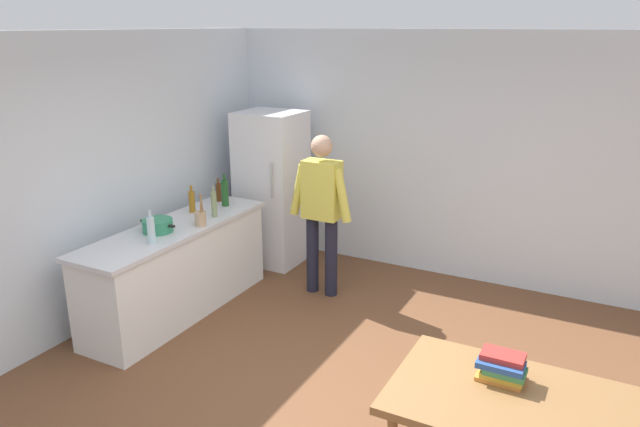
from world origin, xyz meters
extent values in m
plane|color=brown|center=(0.00, 0.00, 0.00)|extent=(14.00, 14.00, 0.00)
cube|color=silver|center=(0.00, 3.00, 1.35)|extent=(6.40, 0.12, 2.70)
cube|color=silver|center=(-2.60, 0.20, 1.35)|extent=(0.12, 5.60, 2.70)
cube|color=white|center=(-2.00, 0.80, 0.43)|extent=(0.60, 2.12, 0.86)
cube|color=silver|center=(-2.00, 0.80, 0.88)|extent=(0.64, 2.20, 0.04)
cube|color=white|center=(-1.90, 2.40, 0.90)|extent=(0.70, 0.64, 1.80)
cylinder|color=#B2B2B7|center=(-1.68, 2.06, 1.10)|extent=(0.02, 0.02, 0.40)
cylinder|color=#1E1E2D|center=(-1.06, 1.85, 0.42)|extent=(0.13, 0.13, 0.84)
cylinder|color=#1E1E2D|center=(-0.84, 1.85, 0.42)|extent=(0.13, 0.13, 0.84)
cube|color=#D8CC4C|center=(-0.95, 1.85, 1.14)|extent=(0.38, 0.22, 0.60)
sphere|color=tan|center=(-0.95, 1.85, 1.59)|extent=(0.22, 0.22, 0.22)
cylinder|color=#D8CC4C|center=(-1.20, 1.81, 1.12)|extent=(0.20, 0.09, 0.55)
cylinder|color=#D8CC4C|center=(-0.70, 1.81, 1.12)|extent=(0.20, 0.09, 0.55)
cube|color=olive|center=(1.40, -0.30, 0.72)|extent=(1.40, 0.90, 0.05)
cylinder|color=olive|center=(0.80, 0.05, 0.35)|extent=(0.06, 0.06, 0.70)
cylinder|color=#2D845B|center=(-2.03, 0.61, 0.96)|extent=(0.28, 0.28, 0.12)
cube|color=black|center=(-2.20, 0.61, 0.98)|extent=(0.06, 0.03, 0.02)
cube|color=black|center=(-1.86, 0.61, 0.98)|extent=(0.06, 0.03, 0.02)
cylinder|color=tan|center=(-1.78, 0.93, 0.97)|extent=(0.11, 0.11, 0.14)
cylinder|color=olive|center=(-1.76, 0.94, 1.11)|extent=(0.02, 0.05, 0.22)
cylinder|color=olive|center=(-1.76, 0.92, 1.11)|extent=(0.02, 0.04, 0.22)
cylinder|color=silver|center=(-1.86, 0.35, 1.02)|extent=(0.07, 0.07, 0.24)
cylinder|color=silver|center=(-1.86, 0.35, 1.17)|extent=(0.03, 0.03, 0.06)
cylinder|color=gray|center=(-1.83, 1.22, 1.03)|extent=(0.06, 0.06, 0.26)
cylinder|color=gray|center=(-1.83, 1.22, 1.19)|extent=(0.02, 0.02, 0.06)
cylinder|color=#996619|center=(-2.13, 1.24, 1.01)|extent=(0.06, 0.06, 0.22)
cylinder|color=#996619|center=(-2.13, 1.24, 1.15)|extent=(0.03, 0.03, 0.06)
cylinder|color=#1E5123|center=(-1.97, 1.58, 1.04)|extent=(0.08, 0.08, 0.28)
cylinder|color=#1E5123|center=(-1.97, 1.58, 1.21)|extent=(0.03, 0.03, 0.06)
cylinder|color=#5B3314|center=(-2.13, 1.69, 1.00)|extent=(0.06, 0.06, 0.20)
cylinder|color=#5B3314|center=(-2.13, 1.69, 1.13)|extent=(0.02, 0.02, 0.06)
cube|color=orange|center=(1.27, -0.14, 0.76)|extent=(0.26, 0.18, 0.03)
cube|color=gold|center=(1.29, -0.15, 0.80)|extent=(0.24, 0.17, 0.04)
cube|color=#387A47|center=(1.30, -0.18, 0.83)|extent=(0.24, 0.15, 0.03)
cube|color=#284C8E|center=(1.28, -0.17, 0.87)|extent=(0.27, 0.16, 0.04)
cube|color=#B22D28|center=(1.28, -0.14, 0.90)|extent=(0.25, 0.15, 0.04)
camera|label=1|loc=(1.76, -3.36, 2.75)|focal=33.65mm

